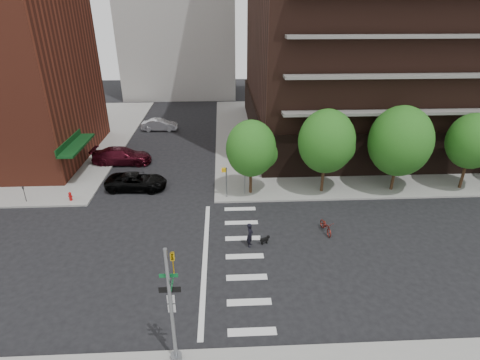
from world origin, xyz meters
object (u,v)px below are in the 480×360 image
(traffic_signal, at_px, (173,317))
(parked_car_silver, at_px, (160,125))
(scooter, at_px, (326,226))
(parked_car_black, at_px, (136,181))
(fire_hydrant, at_px, (70,196))
(parked_car_maroon, at_px, (122,156))
(dog_walker, at_px, (250,235))

(traffic_signal, xyz_separation_m, parked_car_silver, (-5.55, 33.62, -1.98))
(scooter, bearing_deg, parked_car_black, 144.76)
(traffic_signal, height_order, fire_hydrant, traffic_signal)
(parked_car_black, height_order, parked_car_maroon, parked_car_maroon)
(fire_hydrant, bearing_deg, traffic_signal, -56.74)
(traffic_signal, height_order, dog_walker, traffic_signal)
(fire_hydrant, xyz_separation_m, parked_car_silver, (4.48, 18.33, 0.17))
(fire_hydrant, distance_m, parked_car_silver, 18.87)
(parked_car_maroon, distance_m, dog_walker, 18.55)
(scooter, bearing_deg, parked_car_maroon, 134.26)
(parked_car_black, xyz_separation_m, scooter, (14.48, -7.41, -0.22))
(parked_car_silver, xyz_separation_m, scooter, (14.84, -23.63, -0.23))
(parked_car_maroon, bearing_deg, scooter, -126.41)
(parked_car_black, xyz_separation_m, parked_car_silver, (-0.36, 16.22, 0.01))
(traffic_signal, height_order, parked_car_maroon, traffic_signal)
(parked_car_black, relative_size, dog_walker, 3.01)
(dog_walker, bearing_deg, scooter, -62.36)
(fire_hydrant, xyz_separation_m, dog_walker, (13.91, -6.66, 0.29))
(parked_car_maroon, height_order, parked_car_silver, parked_car_maroon)
(traffic_signal, xyz_separation_m, parked_car_black, (-5.19, 17.40, -1.99))
(parked_car_maroon, distance_m, scooter, 21.48)
(fire_hydrant, height_order, parked_car_black, parked_car_black)
(parked_car_black, bearing_deg, dog_walker, -130.30)
(traffic_signal, distance_m, parked_car_black, 18.27)
(traffic_signal, xyz_separation_m, fire_hydrant, (-10.03, 15.29, -2.15))
(parked_car_silver, height_order, scooter, parked_car_silver)
(traffic_signal, distance_m, fire_hydrant, 18.42)
(dog_walker, bearing_deg, parked_car_black, 59.49)
(parked_car_black, distance_m, scooter, 16.26)
(fire_hydrant, relative_size, dog_walker, 0.43)
(fire_hydrant, distance_m, dog_walker, 15.43)
(fire_hydrant, height_order, scooter, scooter)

